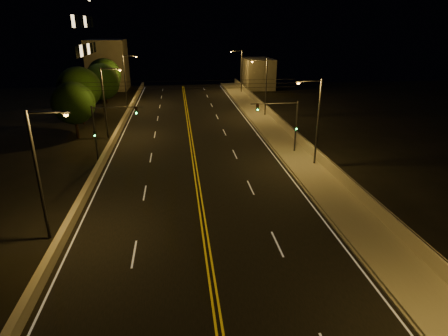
{
  "coord_description": "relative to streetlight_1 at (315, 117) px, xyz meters",
  "views": [
    {
      "loc": [
        -1.45,
        -9.56,
        13.1
      ],
      "look_at": [
        2.0,
        18.0,
        2.5
      ],
      "focal_mm": 30.0,
      "sensor_mm": 36.0,
      "label": 1
    }
  ],
  "objects": [
    {
      "name": "streetlight_1",
      "position": [
        0.0,
        0.0,
        0.0
      ],
      "size": [
        2.55,
        0.28,
        8.52
      ],
      "color": "#2D2D33",
      "rests_on": "ground"
    },
    {
      "name": "streetlight_3",
      "position": [
        0.0,
        43.42,
        0.0
      ],
      "size": [
        2.55,
        0.28,
        8.52
      ],
      "color": "#2D2D33",
      "rests_on": "ground"
    },
    {
      "name": "parapet_wall",
      "position": [
        0.95,
        -3.96,
        -4.16
      ],
      "size": [
        0.3,
        120.0,
        1.0
      ],
      "primitive_type": "cube",
      "color": "#AEA691",
      "rests_on": "sidewalk"
    },
    {
      "name": "tree_0",
      "position": [
        -25.39,
        13.17,
        -0.61
      ],
      "size": [
        5.09,
        5.09,
        6.9
      ],
      "color": "black",
      "rests_on": "ground"
    },
    {
      "name": "lane_markings",
      "position": [
        -11.5,
        -4.03,
        -4.94
      ],
      "size": [
        17.32,
        116.0,
        0.0
      ],
      "color": "silver",
      "rests_on": "road"
    },
    {
      "name": "overhead_wires",
      "position": [
        -11.5,
        5.54,
        2.44
      ],
      "size": [
        22.0,
        0.03,
        0.83
      ],
      "color": "black"
    },
    {
      "name": "distant_building_left",
      "position": [
        -27.5,
        52.2,
        0.21
      ],
      "size": [
        8.0,
        8.0,
        10.34
      ],
      "primitive_type": "cube",
      "color": "gray",
      "rests_on": "ground"
    },
    {
      "name": "streetlight_4",
      "position": [
        -21.41,
        -10.87,
        0.0
      ],
      "size": [
        2.55,
        0.28,
        8.52
      ],
      "color": "#2D2D33",
      "rests_on": "ground"
    },
    {
      "name": "road",
      "position": [
        -11.5,
        -3.96,
        -4.95
      ],
      "size": [
        18.0,
        120.0,
        0.02
      ],
      "primitive_type": "cube",
      "color": "black",
      "rests_on": "ground"
    },
    {
      "name": "tree_2",
      "position": [
        -24.67,
        28.08,
        -0.14
      ],
      "size": [
        5.64,
        5.64,
        7.64
      ],
      "color": "black",
      "rests_on": "ground"
    },
    {
      "name": "jersey_barrier",
      "position": [
        -20.69,
        -3.96,
        -4.56
      ],
      "size": [
        0.45,
        120.0,
        0.8
      ],
      "primitive_type": "cube",
      "color": "#AEA691",
      "rests_on": "ground"
    },
    {
      "name": "streetlight_6",
      "position": [
        -21.41,
        33.12,
        0.0
      ],
      "size": [
        2.55,
        0.28,
        8.52
      ],
      "color": "#2D2D33",
      "rests_on": "ground"
    },
    {
      "name": "tree_3",
      "position": [
        -25.51,
        35.83,
        -0.02
      ],
      "size": [
        5.77,
        5.77,
        7.83
      ],
      "color": "black",
      "rests_on": "ground"
    },
    {
      "name": "parapet_rail",
      "position": [
        0.95,
        -3.96,
        -3.63
      ],
      "size": [
        0.06,
        120.0,
        0.06
      ],
      "primitive_type": "cylinder",
      "rotation": [
        1.57,
        0.0,
        0.0
      ],
      "color": "black",
      "rests_on": "parapet_wall"
    },
    {
      "name": "tree_1",
      "position": [
        -26.27,
        20.45,
        0.05
      ],
      "size": [
        5.87,
        5.87,
        7.95
      ],
      "color": "black",
      "rests_on": "ground"
    },
    {
      "name": "traffic_signal_left",
      "position": [
        -20.27,
        4.04,
        -1.28
      ],
      "size": [
        5.11,
        0.31,
        5.76
      ],
      "color": "#2D2D33",
      "rests_on": "ground"
    },
    {
      "name": "distant_building_right",
      "position": [
        5.0,
        49.94,
        -1.78
      ],
      "size": [
        6.0,
        10.0,
        6.35
      ],
      "primitive_type": "cube",
      "color": "gray",
      "rests_on": "ground"
    },
    {
      "name": "sidewalk",
      "position": [
        -0.7,
        -3.96,
        -4.81
      ],
      "size": [
        3.6,
        120.0,
        0.3
      ],
      "primitive_type": "cube",
      "color": "gray",
      "rests_on": "ground"
    },
    {
      "name": "traffic_signal_right",
      "position": [
        -1.54,
        4.04,
        -1.28
      ],
      "size": [
        5.11,
        0.31,
        5.76
      ],
      "color": "#2D2D33",
      "rests_on": "ground"
    },
    {
      "name": "curb",
      "position": [
        -2.57,
        -3.96,
        -4.88
      ],
      "size": [
        0.14,
        120.0,
        0.15
      ],
      "primitive_type": "cube",
      "color": "gray",
      "rests_on": "ground"
    },
    {
      "name": "streetlight_2",
      "position": [
        0.0,
        21.72,
        0.0
      ],
      "size": [
        2.55,
        0.28,
        8.52
      ],
      "color": "#2D2D33",
      "rests_on": "ground"
    },
    {
      "name": "streetlight_5",
      "position": [
        -21.41,
        12.78,
        0.0
      ],
      "size": [
        2.55,
        0.28,
        8.52
      ],
      "color": "#2D2D33",
      "rests_on": "ground"
    }
  ]
}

